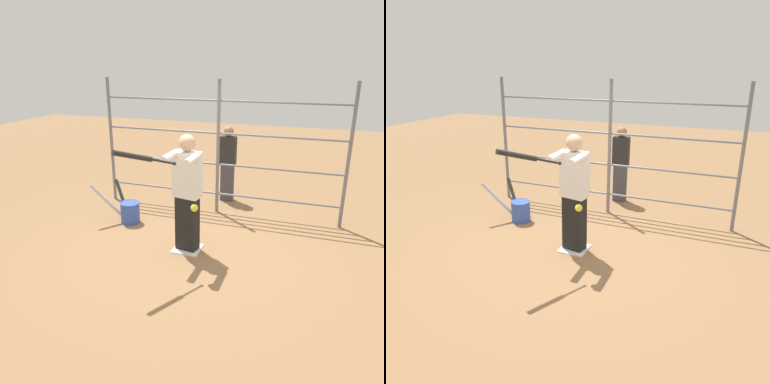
{
  "view_description": "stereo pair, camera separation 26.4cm",
  "coord_description": "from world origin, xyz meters",
  "views": [
    {
      "loc": [
        -1.74,
        4.74,
        2.68
      ],
      "look_at": [
        -0.15,
        0.23,
        1.01
      ],
      "focal_mm": 35.0,
      "sensor_mm": 36.0,
      "label": 1
    },
    {
      "loc": [
        -1.99,
        4.64,
        2.68
      ],
      "look_at": [
        -0.15,
        0.23,
        1.01
      ],
      "focal_mm": 35.0,
      "sensor_mm": 36.0,
      "label": 2
    }
  ],
  "objects": [
    {
      "name": "ground_plane",
      "position": [
        0.0,
        0.0,
        0.0
      ],
      "size": [
        24.0,
        24.0,
        0.0
      ],
      "primitive_type": "plane",
      "color": "olive"
    },
    {
      "name": "home_plate",
      "position": [
        0.0,
        0.0,
        0.01
      ],
      "size": [
        0.4,
        0.4,
        0.02
      ],
      "color": "white",
      "rests_on": "ground"
    },
    {
      "name": "fence_backstop",
      "position": [
        0.0,
        -1.6,
        1.2
      ],
      "size": [
        4.41,
        0.06,
        2.41
      ],
      "color": "slate",
      "rests_on": "ground"
    },
    {
      "name": "batter",
      "position": [
        0.0,
        0.02,
        0.94
      ],
      "size": [
        0.44,
        0.64,
        1.75
      ],
      "color": "black",
      "rests_on": "ground"
    },
    {
      "name": "baseball_bat_swinging",
      "position": [
        0.29,
        0.88,
        1.61
      ],
      "size": [
        0.53,
        0.73,
        0.31
      ],
      "color": "black"
    },
    {
      "name": "softball_in_flight",
      "position": [
        -0.31,
        0.57,
        0.93
      ],
      "size": [
        0.1,
        0.1,
        0.1
      ],
      "color": "yellow"
    },
    {
      "name": "bat_bucket",
      "position": [
        1.32,
        -0.61,
        0.21
      ],
      "size": [
        0.78,
        0.69,
        0.73
      ],
      "color": "#3351B2",
      "rests_on": "ground"
    },
    {
      "name": "bystander_behind_fence",
      "position": [
        -0.02,
        -2.28,
        0.78
      ],
      "size": [
        0.31,
        0.19,
        1.51
      ],
      "color": "#3F3F47",
      "rests_on": "ground"
    }
  ]
}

